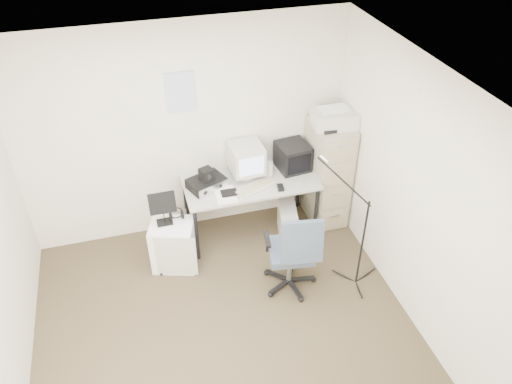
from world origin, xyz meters
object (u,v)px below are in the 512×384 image
object	(u,v)px
office_chair	(290,249)
desk	(251,207)
side_cart	(174,245)
filing_cabinet	(327,172)

from	to	relation	value
office_chair	desk	bearing A→B (deg)	108.57
desk	side_cart	distance (m)	1.02
desk	office_chair	world-z (taller)	office_chair
side_cart	desk	bearing A→B (deg)	36.05
desk	office_chair	xyz separation A→B (m)	(0.15, -0.95, 0.13)
side_cart	filing_cabinet	bearing A→B (deg)	28.08
desk	side_cart	world-z (taller)	desk
office_chair	side_cart	xyz separation A→B (m)	(-1.11, 0.63, -0.22)
office_chair	side_cart	bearing A→B (deg)	159.75
desk	office_chair	distance (m)	0.97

